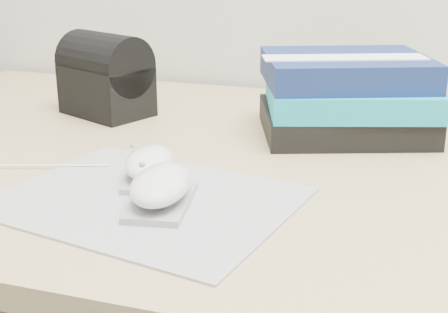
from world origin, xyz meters
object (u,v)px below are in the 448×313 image
(desk, at_px, (326,290))
(mouse_front, at_px, (161,187))
(pouch, at_px, (106,75))
(mouse_rear, at_px, (149,164))
(book_stack, at_px, (346,96))

(desk, relative_size, mouse_front, 12.72)
(mouse_front, relative_size, pouch, 0.73)
(mouse_rear, xyz_separation_m, pouch, (-0.20, 0.27, 0.05))
(mouse_rear, distance_m, pouch, 0.34)
(mouse_front, bearing_deg, pouch, 125.93)
(desk, height_order, book_stack, book_stack)
(mouse_front, distance_m, pouch, 0.42)
(mouse_front, bearing_deg, book_stack, 65.39)
(mouse_rear, bearing_deg, mouse_front, -56.86)
(mouse_rear, bearing_deg, pouch, 126.61)
(book_stack, bearing_deg, pouch, -178.52)
(mouse_front, relative_size, book_stack, 0.42)
(book_stack, height_order, pouch, pouch)
(book_stack, bearing_deg, mouse_rear, -126.23)
(desk, xyz_separation_m, mouse_front, (-0.16, -0.27, 0.26))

